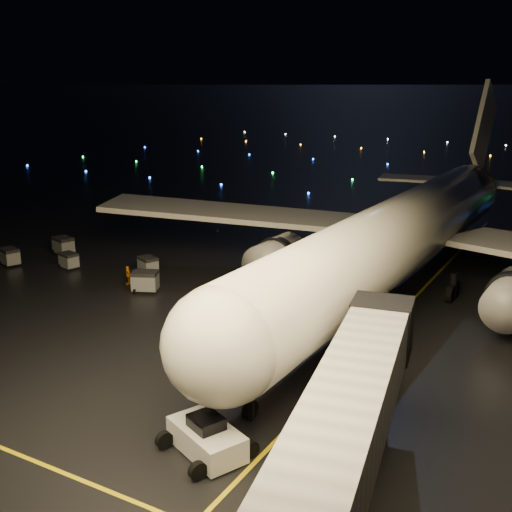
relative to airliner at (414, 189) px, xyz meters
The scene contains 15 objects.
lane_centre 13.76m from the airliner, 82.16° to the right, with size 0.25×80.00×0.02m, color #CEB109.
airliner is the anchor object (origin of this frame).
pushback_tug 31.70m from the airliner, 92.01° to the right, with size 4.25×2.23×2.03m, color silver.
belt_loader 20.34m from the airliner, 111.31° to the right, with size 6.20×1.69×3.00m, color silver, non-canonical shape.
crew_c 26.33m from the airliner, 151.56° to the right, with size 0.98×0.41×1.68m, color orange.
safety_cone_0 10.84m from the airliner, 125.67° to the right, with size 0.48×0.48×0.54m, color #EC3D03.
safety_cone_1 9.72m from the airliner, 157.09° to the right, with size 0.49×0.49×0.56m, color #EC3D03.
safety_cone_2 13.71m from the airliner, 151.94° to the right, with size 0.41×0.41×0.47m, color #EC3D03.
safety_cone_3 28.63m from the airliner, 161.27° to the left, with size 0.39×0.39×0.45m, color #EC3D03.
taxiway_lights 81.62m from the airliner, 97.47° to the left, with size 164.00×92.00×0.36m, color black, non-canonical shape.
baggage_cart_0 24.55m from the airliner, 146.48° to the right, with size 2.17×1.52×1.84m, color gray.
baggage_cart_1 25.38m from the airliner, 159.18° to the right, with size 1.88×1.32×1.60m, color gray.
baggage_cart_2 33.22m from the airliner, 160.00° to the right, with size 1.80×1.26×1.53m, color gray.
baggage_cart_3 36.14m from the airliner, 167.46° to the right, with size 2.16×1.51×1.83m, color gray.
baggage_cart_4 39.27m from the airliner, 160.05° to the right, with size 1.99×1.39×1.69m, color gray.
Camera 1 is at (25.49, -28.51, 18.35)m, focal length 45.00 mm.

